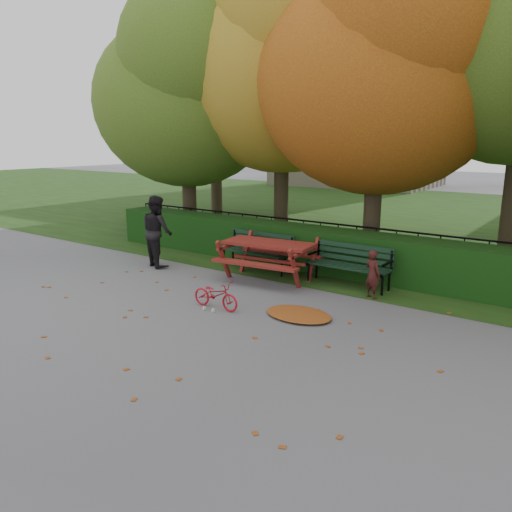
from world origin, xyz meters
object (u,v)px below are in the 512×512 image
Objects in this scene: tree_f at (217,66)px; bench_left at (258,248)px; child at (373,274)px; bicycle at (216,295)px; adult at (157,231)px; picnic_table at (269,250)px; tree_b at (289,53)px; bench_right at (350,262)px; tree_c at (390,62)px; tree_a at (189,89)px.

tree_f is 5.10× the size of bench_left.
child is 0.97× the size of bicycle.
adult is (-2.18, -1.21, 0.36)m from bench_left.
picnic_table is at bearing -43.23° from tree_f.
tree_b is 4.88× the size of bench_left.
bench_left is 0.83× the size of picnic_table.
tree_f is 5.10× the size of bench_right.
bench_right is 0.93m from child.
child is at bearing -9.99° from bench_left.
tree_c is 5.25m from picnic_table.
tree_a is 5.89m from bench_left.
tree_f is at bearing 117.98° from tree_a.
tree_f is 11.19m from bench_right.
tree_f reaches higher than picnic_table.
adult is 1.73× the size of bicycle.
bicycle is at bearing 69.24° from child.
bicycle is at bearing -102.08° from tree_c.
tree_f is at bearing 157.65° from tree_c.
tree_a is 7.69m from bench_right.
bench_left is at bearing 19.37° from bicycle.
tree_b is 4.05× the size of picnic_table.
tree_c is (6.02, 0.38, 0.30)m from tree_a.
child is (4.29, -3.60, -4.92)m from tree_b.
bench_left is 1.85× the size of child.
child is at bearing -70.24° from tree_c.
adult is at bearing -175.18° from picnic_table.
tree_f is 9.56m from bench_left.
tree_b reaches higher than bench_right.
picnic_table reaches higher than bench_left.
tree_f reaches higher than bench_left.
tree_c is 7.92× the size of bicycle.
child reaches higher than picnic_table.
bench_left is (5.83, -5.54, -5.17)m from tree_f.
tree_b is 6.76m from bench_right.
bicycle is at bearing -115.57° from bench_right.
tree_a reaches higher than bicycle.
tree_a is at bearing 144.88° from picnic_table.
tree_c reaches higher than adult.
tree_c is at bearing -13.45° from tree_b.
picnic_table reaches higher than bicycle.
bicycle is at bearing -50.58° from tree_f.
tree_a is 3.11m from tree_b.
tree_c is at bearing 96.70° from bench_right.
adult is (-2.90, -0.59, 0.21)m from picnic_table.
tree_b is at bearing 23.05° from tree_a.
tree_f is at bearing 136.49° from bench_left.
picnic_table is 2.97m from adult.
bicycle is (-1.35, -2.83, -0.25)m from bench_right.
tree_a is 8.04m from bicycle.
tree_a is 8.46m from child.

